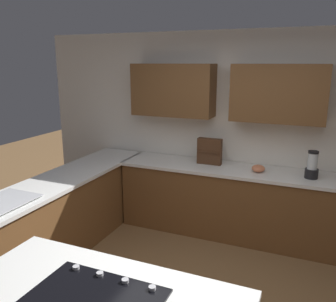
{
  "coord_description": "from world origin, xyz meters",
  "views": [
    {
      "loc": [
        -0.84,
        2.51,
        2.2
      ],
      "look_at": [
        0.78,
        -1.31,
        1.15
      ],
      "focal_mm": 37.68,
      "sensor_mm": 36.0,
      "label": 1
    }
  ],
  "objects_px": {
    "mixing_bowl": "(258,168)",
    "spice_rack": "(210,151)",
    "blender": "(312,167)",
    "cooktop": "(91,302)"
  },
  "relations": [
    {
      "from": "mixing_bowl",
      "to": "spice_rack",
      "type": "bearing_deg",
      "value": -9.27
    },
    {
      "from": "blender",
      "to": "mixing_bowl",
      "type": "height_order",
      "value": "blender"
    },
    {
      "from": "cooktop",
      "to": "blender",
      "type": "bearing_deg",
      "value": -110.73
    },
    {
      "from": "cooktop",
      "to": "mixing_bowl",
      "type": "distance_m",
      "value": 2.85
    },
    {
      "from": "cooktop",
      "to": "mixing_bowl",
      "type": "xyz_separation_m",
      "value": [
        -0.47,
        -2.82,
        0.04
      ]
    },
    {
      "from": "blender",
      "to": "mixing_bowl",
      "type": "bearing_deg",
      "value": 0.0
    },
    {
      "from": "blender",
      "to": "mixing_bowl",
      "type": "xyz_separation_m",
      "value": [
        0.6,
        0.0,
        -0.09
      ]
    },
    {
      "from": "mixing_bowl",
      "to": "spice_rack",
      "type": "distance_m",
      "value": 0.67
    },
    {
      "from": "cooktop",
      "to": "spice_rack",
      "type": "bearing_deg",
      "value": -86.4
    },
    {
      "from": "cooktop",
      "to": "blender",
      "type": "distance_m",
      "value": 3.01
    }
  ]
}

